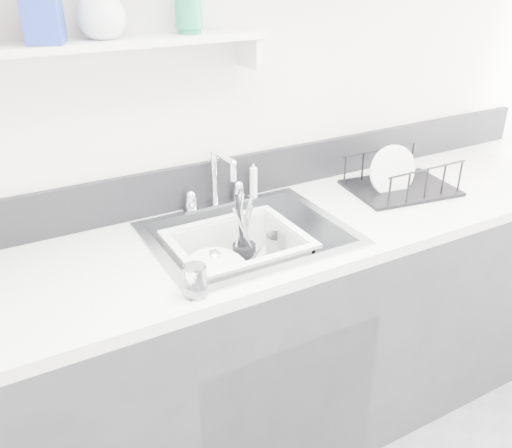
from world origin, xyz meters
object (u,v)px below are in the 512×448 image
sink (249,258)px  wash_tub (238,259)px  counter_run (249,345)px  dish_rack (402,173)px

sink → wash_tub: (-0.04, 0.00, 0.01)m
counter_run → wash_tub: size_ratio=7.46×
sink → dish_rack: bearing=3.6°
sink → wash_tub: bearing=176.3°
counter_run → sink: 0.37m
sink → counter_run: bearing=0.0°
sink → wash_tub: sink is taller
wash_tub → dish_rack: 0.76m
wash_tub → dish_rack: bearing=3.2°
sink → dish_rack: (0.70, 0.04, 0.16)m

